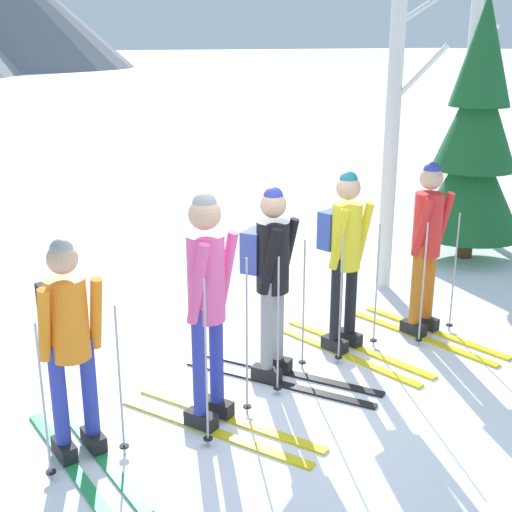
{
  "coord_description": "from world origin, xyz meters",
  "views": [
    {
      "loc": [
        -2.63,
        -4.27,
        2.87
      ],
      "look_at": [
        0.26,
        0.64,
        1.05
      ],
      "focal_mm": 47.4,
      "sensor_mm": 36.0,
      "label": 1
    }
  ],
  "objects_px": {
    "skier_in_red": "(427,242)",
    "pine_tree_near": "(475,142)",
    "skier_in_orange": "(69,338)",
    "birch_tree_tall": "(397,75)",
    "birch_tree_slender": "(473,50)",
    "skier_in_yellow": "(345,252)",
    "skier_in_pink": "(208,300)",
    "skier_in_black": "(272,274)"
  },
  "relations": [
    {
      "from": "skier_in_yellow",
      "to": "skier_in_red",
      "type": "xyz_separation_m",
      "value": [
        0.93,
        -0.12,
        -0.01
      ]
    },
    {
      "from": "skier_in_black",
      "to": "birch_tree_slender",
      "type": "relative_size",
      "value": 0.32
    },
    {
      "from": "skier_in_red",
      "to": "birch_tree_slender",
      "type": "relative_size",
      "value": 0.32
    },
    {
      "from": "pine_tree_near",
      "to": "birch_tree_slender",
      "type": "distance_m",
      "value": 2.15
    },
    {
      "from": "skier_in_orange",
      "to": "birch_tree_slender",
      "type": "distance_m",
      "value": 8.13
    },
    {
      "from": "skier_in_red",
      "to": "skier_in_yellow",
      "type": "bearing_deg",
      "value": 172.64
    },
    {
      "from": "skier_in_orange",
      "to": "pine_tree_near",
      "type": "relative_size",
      "value": 0.47
    },
    {
      "from": "skier_in_orange",
      "to": "skier_in_yellow",
      "type": "distance_m",
      "value": 2.76
    },
    {
      "from": "skier_in_yellow",
      "to": "pine_tree_near",
      "type": "height_order",
      "value": "pine_tree_near"
    },
    {
      "from": "skier_in_pink",
      "to": "skier_in_yellow",
      "type": "bearing_deg",
      "value": 18.26
    },
    {
      "from": "skier_in_pink",
      "to": "pine_tree_near",
      "type": "height_order",
      "value": "pine_tree_near"
    },
    {
      "from": "skier_in_red",
      "to": "pine_tree_near",
      "type": "bearing_deg",
      "value": 34.36
    },
    {
      "from": "skier_in_orange",
      "to": "birch_tree_tall",
      "type": "relative_size",
      "value": 0.33
    },
    {
      "from": "skier_in_yellow",
      "to": "skier_in_red",
      "type": "bearing_deg",
      "value": -7.36
    },
    {
      "from": "skier_in_orange",
      "to": "skier_in_pink",
      "type": "xyz_separation_m",
      "value": [
        1.01,
        -0.12,
        0.12
      ]
    },
    {
      "from": "skier_in_orange",
      "to": "pine_tree_near",
      "type": "bearing_deg",
      "value": 17.8
    },
    {
      "from": "skier_in_orange",
      "to": "pine_tree_near",
      "type": "distance_m",
      "value": 6.32
    },
    {
      "from": "birch_tree_slender",
      "to": "skier_in_red",
      "type": "bearing_deg",
      "value": -140.86
    },
    {
      "from": "pine_tree_near",
      "to": "birch_tree_slender",
      "type": "relative_size",
      "value": 0.64
    },
    {
      "from": "skier_in_orange",
      "to": "skier_in_pink",
      "type": "distance_m",
      "value": 1.03
    },
    {
      "from": "skier_in_yellow",
      "to": "skier_in_red",
      "type": "height_order",
      "value": "skier_in_red"
    },
    {
      "from": "skier_in_yellow",
      "to": "birch_tree_slender",
      "type": "xyz_separation_m",
      "value": [
        4.51,
        2.79,
        1.75
      ]
    },
    {
      "from": "skier_in_pink",
      "to": "skier_in_red",
      "type": "height_order",
      "value": "skier_in_pink"
    },
    {
      "from": "skier_in_orange",
      "to": "skier_in_black",
      "type": "xyz_separation_m",
      "value": [
        1.83,
        0.3,
        0.06
      ]
    },
    {
      "from": "skier_in_pink",
      "to": "skier_in_black",
      "type": "xyz_separation_m",
      "value": [
        0.81,
        0.42,
        -0.06
      ]
    },
    {
      "from": "skier_in_orange",
      "to": "birch_tree_slender",
      "type": "relative_size",
      "value": 0.3
    },
    {
      "from": "skier_in_orange",
      "to": "skier_in_pink",
      "type": "relative_size",
      "value": 0.88
    },
    {
      "from": "skier_in_red",
      "to": "birch_tree_tall",
      "type": "relative_size",
      "value": 0.36
    },
    {
      "from": "skier_in_pink",
      "to": "skier_in_red",
      "type": "bearing_deg",
      "value": 9.55
    },
    {
      "from": "skier_in_orange",
      "to": "skier_in_red",
      "type": "height_order",
      "value": "skier_in_red"
    },
    {
      "from": "skier_in_pink",
      "to": "skier_in_red",
      "type": "distance_m",
      "value": 2.67
    },
    {
      "from": "skier_in_yellow",
      "to": "skier_in_black",
      "type": "bearing_deg",
      "value": -170.67
    },
    {
      "from": "pine_tree_near",
      "to": "birch_tree_tall",
      "type": "distance_m",
      "value": 2.02
    },
    {
      "from": "skier_in_yellow",
      "to": "birch_tree_slender",
      "type": "relative_size",
      "value": 0.33
    },
    {
      "from": "skier_in_red",
      "to": "pine_tree_near",
      "type": "relative_size",
      "value": 0.51
    },
    {
      "from": "skier_in_pink",
      "to": "birch_tree_slender",
      "type": "xyz_separation_m",
      "value": [
        6.22,
        3.36,
        1.7
      ]
    },
    {
      "from": "skier_in_pink",
      "to": "skier_in_yellow",
      "type": "height_order",
      "value": "skier_in_pink"
    },
    {
      "from": "skier_in_pink",
      "to": "pine_tree_near",
      "type": "xyz_separation_m",
      "value": [
        4.97,
        2.04,
        0.55
      ]
    },
    {
      "from": "skier_in_pink",
      "to": "skier_in_red",
      "type": "relative_size",
      "value": 1.05
    },
    {
      "from": "birch_tree_tall",
      "to": "birch_tree_slender",
      "type": "distance_m",
      "value": 3.45
    },
    {
      "from": "birch_tree_slender",
      "to": "birch_tree_tall",
      "type": "bearing_deg",
      "value": -150.76
    },
    {
      "from": "skier_in_black",
      "to": "pine_tree_near",
      "type": "distance_m",
      "value": 4.5
    }
  ]
}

